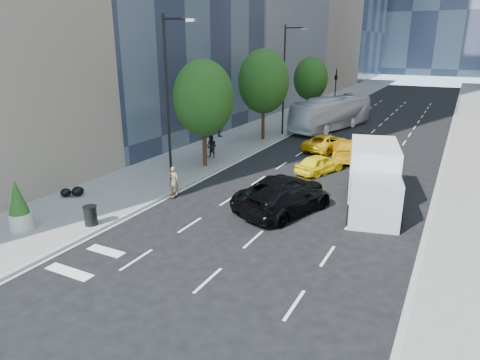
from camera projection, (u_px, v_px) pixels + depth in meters
The scene contains 23 objects.
ground at pixel (234, 235), 20.11m from camera, with size 160.00×160.00×0.00m, color black.
sidewalk_left at pixel (288, 120), 49.36m from camera, with size 6.00×120.00×0.15m, color slate.
sidewalk_right at pixel (473, 136), 41.04m from camera, with size 4.00×120.00×0.15m, color slate.
lamp_near at pixel (170, 94), 24.47m from camera, with size 2.13×0.22×10.00m.
lamp_far at pixel (286, 74), 39.66m from camera, with size 2.13×0.22×10.00m.
tree_near at pixel (203, 98), 29.33m from camera, with size 4.20×4.20×7.46m.
tree_mid at pixel (264, 82), 37.67m from camera, with size 4.50×4.50×7.99m.
tree_far at pixel (311, 79), 48.86m from camera, with size 3.90×3.90×6.92m.
traffic_signal at pixel (336, 78), 55.38m from camera, with size 2.48×0.53×5.20m.
skateboarder at pixel (174, 183), 24.83m from camera, with size 0.63×0.41×1.73m, color #8A7A56.
black_sedan_lincoln at pixel (281, 191), 23.39m from camera, with size 2.86×6.21×1.72m, color black.
black_sedan_mercedes at pixel (287, 199), 22.43m from camera, with size 2.31×5.67×1.65m, color black.
taxi_a at pixel (319, 164), 29.40m from camera, with size 1.56×3.87×1.32m, color yellow.
taxi_b at pixel (367, 180), 25.64m from camera, with size 1.59×4.56×1.50m, color orange.
taxi_c at pixel (326, 143), 35.53m from camera, with size 2.25×4.88×1.36m, color #DBA90B.
taxi_d at pixel (346, 149), 32.89m from camera, with size 2.16×5.31×1.54m, color orange.
city_bus at pixel (332, 113), 44.03m from camera, with size 2.77×11.86×3.30m, color silver.
box_truck at pixel (373, 177), 23.16m from camera, with size 3.99×7.31×3.31m.
pedestrian_a at pixel (212, 147), 32.62m from camera, with size 0.85×0.66×1.75m, color black.
pedestrian_b at pixel (220, 128), 39.92m from camera, with size 0.94×0.39×1.60m, color black.
trash_can at pixel (91, 216), 20.73m from camera, with size 0.62×0.62×0.93m, color black.
planter_shrub at pixel (19, 206), 20.03m from camera, with size 1.02×1.02×2.45m.
garbage_bags at pixel (73, 192), 24.66m from camera, with size 1.13×1.09×0.56m.
Camera 1 is at (8.68, -16.15, 8.67)m, focal length 32.00 mm.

